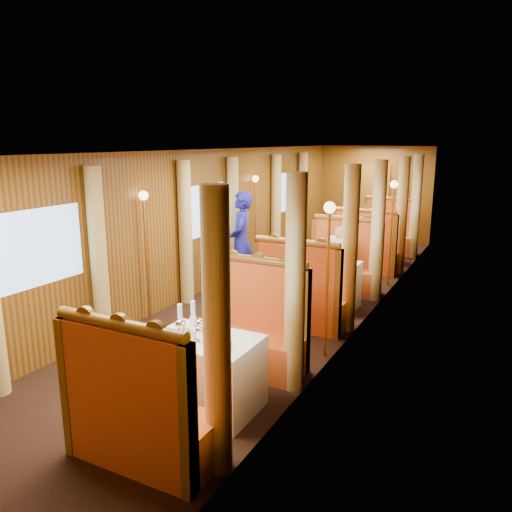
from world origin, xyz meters
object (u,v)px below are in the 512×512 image
Objects in this scene: table_mid at (324,285)px; tea_tray at (193,336)px; banquette_near_aft at (252,334)px; fruit_plate at (225,345)px; banquette_far_aft at (388,235)px; banquette_far_fwd at (365,252)px; steward at (241,241)px; banquette_mid_aft at (343,268)px; rose_vase_far at (380,221)px; teapot_right at (199,335)px; table_far at (377,245)px; passenger at (339,254)px; banquette_mid_fwd at (300,300)px; teapot_left at (181,330)px; table_near at (206,373)px; teapot_back at (200,329)px; banquette_near_fwd at (139,417)px; rose_vase_mid at (325,251)px.

table_mid is 3.55m from tea_tray.
fruit_plate is (0.29, -1.12, 0.35)m from banquette_near_aft.
table_mid is 4.51m from banquette_far_aft.
banquette_far_fwd is 2.82m from steward.
table_mid is 1.02m from banquette_mid_aft.
tea_tray is (-0.12, -3.53, 0.38)m from table_mid.
banquette_near_aft is at bearing -90.00° from table_mid.
teapot_right is at bearing -90.38° from rose_vase_far.
fruit_plate is (0.30, -0.02, -0.04)m from teapot_right.
table_far is (0.00, 3.50, 0.00)m from table_mid.
passenger is (-0.04, -2.74, -0.19)m from rose_vase_far.
teapot_left is (-0.22, -2.58, 0.40)m from banquette_mid_fwd.
banquette_far_fwd is at bearing 90.00° from table_near.
table_near is 6.99m from rose_vase_far.
banquette_mid_aft is 0.43m from passenger.
banquette_far_fwd reaches higher than rose_vase_far.
banquette_mid_fwd is 7.41× the size of teapot_left.
tea_tray is 2.17× the size of teapot_back.
banquette_near_fwd reaches higher than fruit_plate.
rose_vase_far is (0.26, 7.07, 0.10)m from teapot_left.
table_mid is at bearing 109.60° from teapot_left.
banquette_far_fwd reaches higher than table_far.
teapot_back is 3.48m from rose_vase_mid.
tea_tray is at bearing 141.37° from teapot_right.
table_near is 5.29× the size of fruit_plate.
fruit_plate is (0.29, -6.09, 0.35)m from banquette_far_fwd.
rose_vase_far is (0.04, 3.44, 0.00)m from rose_vase_mid.
teapot_left is 0.51m from fruit_plate.
rose_vase_mid reaches higher than teapot_back.
teapot_back is (-0.09, 0.05, 0.44)m from table_near.
rose_vase_mid is (-0.00, 2.51, 0.50)m from banquette_near_aft.
rose_vase_mid is (-0.00, 1.04, 0.50)m from banquette_mid_fwd.
table_far is at bearing 108.52° from teapot_back.
table_far is at bearing 92.34° from fruit_plate.
rose_vase_far is at bearing 111.00° from teapot_left.
banquette_near_aft is 1.28× the size of table_mid.
banquette_near_aft is 7.41× the size of teapot_left.
banquette_mid_fwd is 2.54m from tea_tray.
tea_tray is 0.13m from teapot_right.
tea_tray is (-0.12, -6.01, 0.33)m from banquette_far_fwd.
fruit_plate is (0.29, -2.59, 0.35)m from banquette_mid_fwd.
banquette_far_aft is (0.00, 2.03, 0.00)m from banquette_far_fwd.
table_far is 7.46× the size of teapot_right.
banquette_mid_fwd and banquette_far_fwd have the same top height.
teapot_right is at bearing 175.56° from fruit_plate.
rose_vase_mid is 0.73m from passenger.
banquette_near_aft is 1.10m from tea_tray.
banquette_far_aft is 1.16m from rose_vase_far.
teapot_right is 0.08× the size of steward.
table_far is (0.00, 4.51, -0.05)m from banquette_mid_fwd.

